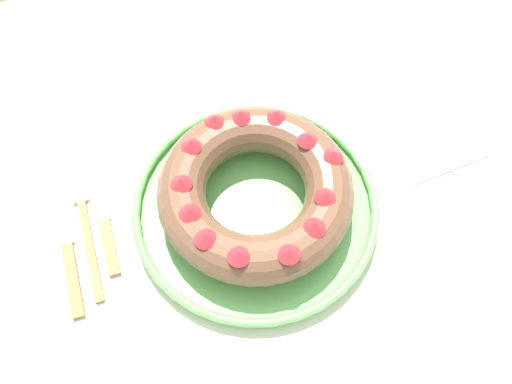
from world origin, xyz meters
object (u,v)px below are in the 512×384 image
object	(u,v)px
serving_dish	(256,207)
bundt_cake	(256,192)
fork	(85,220)
serving_knife	(68,247)
cake_knife	(105,223)
napkin	(436,146)

from	to	relation	value
serving_dish	bundt_cake	world-z (taller)	bundt_cake
fork	serving_knife	distance (m)	0.05
fork	cake_knife	size ratio (longest dim) A/B	1.13
serving_dish	cake_knife	world-z (taller)	serving_dish
bundt_cake	napkin	size ratio (longest dim) A/B	1.99
bundt_cake	serving_dish	bearing A→B (deg)	-47.74
serving_dish	napkin	distance (m)	0.30
napkin	serving_dish	bearing A→B (deg)	-176.54
serving_dish	cake_knife	distance (m)	0.22
fork	cake_knife	bearing A→B (deg)	-23.17
serving_knife	serving_dish	bearing A→B (deg)	-10.64
bundt_cake	serving_knife	distance (m)	0.28
serving_dish	bundt_cake	distance (m)	0.05
serving_knife	cake_knife	size ratio (longest dim) A/B	1.26
serving_dish	cake_knife	bearing A→B (deg)	166.93
bundt_cake	fork	world-z (taller)	bundt_cake
fork	bundt_cake	bearing A→B (deg)	-11.82
bundt_cake	serving_knife	size ratio (longest dim) A/B	1.11
napkin	serving_knife	bearing A→B (deg)	178.97
fork	serving_knife	size ratio (longest dim) A/B	0.90
cake_knife	bundt_cake	bearing A→B (deg)	-17.86
bundt_cake	fork	size ratio (longest dim) A/B	1.23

